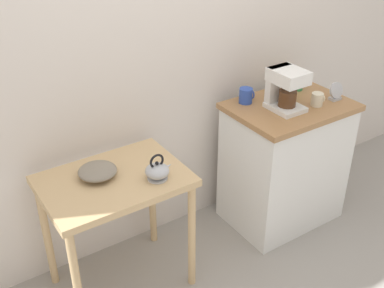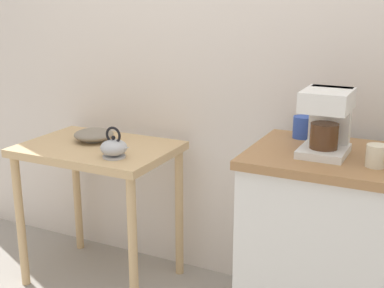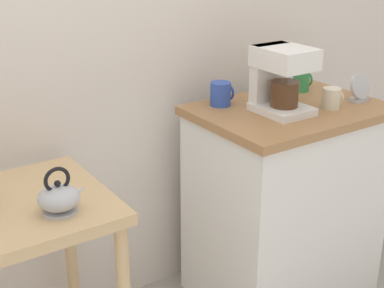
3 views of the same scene
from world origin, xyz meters
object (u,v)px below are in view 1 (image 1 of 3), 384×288
object	(u,v)px
teakettle	(158,171)
coffee_maker	(285,87)
bowl_stoneware	(98,171)
mug_tall_green	(298,83)
mug_blue	(246,96)
table_clock	(336,92)
mug_small_cream	(317,99)

from	to	relation	value
teakettle	coffee_maker	size ratio (longest dim) A/B	0.60
bowl_stoneware	mug_tall_green	bearing A→B (deg)	2.50
bowl_stoneware	mug_blue	size ratio (longest dim) A/B	2.12
mug_blue	table_clock	xyz separation A→B (m)	(0.51, -0.28, 0.00)
bowl_stoneware	mug_tall_green	size ratio (longest dim) A/B	2.10
table_clock	mug_blue	bearing A→B (deg)	150.81
mug_small_cream	mug_tall_green	bearing A→B (deg)	72.77
bowl_stoneware	table_clock	size ratio (longest dim) A/B	1.73
bowl_stoneware	coffee_maker	size ratio (longest dim) A/B	0.79
teakettle	mug_blue	size ratio (longest dim) A/B	1.61
bowl_stoneware	coffee_maker	world-z (taller)	coffee_maker
teakettle	table_clock	distance (m)	1.33
bowl_stoneware	coffee_maker	distance (m)	1.24
bowl_stoneware	teakettle	xyz separation A→B (m)	(0.26, -0.19, 0.01)
bowl_stoneware	table_clock	bearing A→B (deg)	-6.86
teakettle	mug_tall_green	distance (m)	1.27
mug_small_cream	mug_blue	distance (m)	0.45
bowl_stoneware	mug_blue	xyz separation A→B (m)	(1.07, 0.09, 0.14)
bowl_stoneware	table_clock	xyz separation A→B (m)	(1.58, -0.19, 0.14)
coffee_maker	table_clock	distance (m)	0.39
mug_blue	coffee_maker	bearing A→B (deg)	-54.20
coffee_maker	table_clock	xyz separation A→B (m)	(0.37, -0.09, -0.09)
teakettle	mug_tall_green	xyz separation A→B (m)	(1.24, 0.25, 0.12)
coffee_maker	mug_small_cream	world-z (taller)	coffee_maker
teakettle	mug_tall_green	size ratio (longest dim) A/B	1.59
teakettle	bowl_stoneware	bearing A→B (deg)	143.63
mug_tall_green	mug_blue	bearing A→B (deg)	176.09
mug_small_cream	mug_tall_green	size ratio (longest dim) A/B	0.85
coffee_maker	teakettle	bearing A→B (deg)	-174.60
bowl_stoneware	coffee_maker	bearing A→B (deg)	-4.66
coffee_maker	mug_tall_green	distance (m)	0.34
bowl_stoneware	teakettle	world-z (taller)	teakettle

